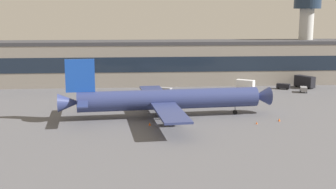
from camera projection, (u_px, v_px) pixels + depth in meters
The scene contains 12 objects.
ground_plane at pixel (208, 116), 114.85m from camera, with size 600.00×600.00×0.00m, color #56565B.
terminal_building at pixel (185, 62), 164.47m from camera, with size 150.59×14.75×15.76m.
airliner at pixel (166, 99), 112.79m from camera, with size 53.91×46.28×15.00m.
control_tower at pixel (306, 26), 168.48m from camera, with size 9.92×9.92×33.19m.
belt_loader at pixel (162, 90), 146.23m from camera, with size 6.59×4.77×1.95m.
stair_truck at pixel (246, 85), 151.56m from camera, with size 6.32×5.33×3.55m.
follow_me_car at pixel (283, 86), 154.28m from camera, with size 4.75×3.90×1.85m.
baggage_tug at pixel (304, 89), 147.78m from camera, with size 2.89×4.00×1.85m.
catering_truck at pixel (305, 81), 156.54m from camera, with size 5.90×7.52×4.15m.
traffic_cone_0 at pixel (279, 120), 109.20m from camera, with size 0.55×0.55×0.68m, color #F2590C.
traffic_cone_1 at pixel (150, 124), 105.16m from camera, with size 0.58×0.58×0.73m, color #F2590C.
traffic_cone_2 at pixel (257, 123), 106.45m from camera, with size 0.44×0.44×0.55m, color #F2590C.
Camera 1 is at (-18.89, -110.82, 26.21)m, focal length 48.26 mm.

